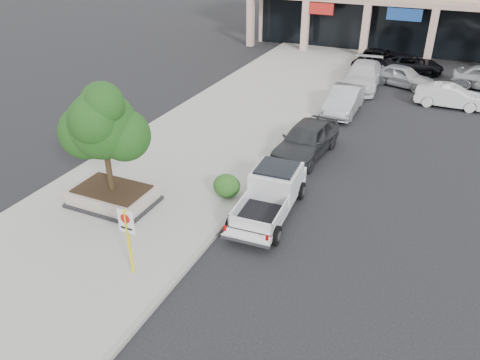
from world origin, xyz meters
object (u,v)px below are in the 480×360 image
object	(u,v)px
curb_car_a	(306,140)
lot_car_b	(450,96)
curb_car_b	(345,100)
curb_car_c	(362,76)
curb_car_d	(374,60)
planter	(113,196)
no_parking_sign	(128,233)
pickup_truck	(269,196)
planter_tree	(108,124)
lot_car_a	(403,76)
lot_car_d	(409,64)

from	to	relation	value
curb_car_a	lot_car_b	xyz separation A→B (m)	(5.80, 10.04, -0.16)
curb_car_a	curb_car_b	world-z (taller)	curb_car_a
curb_car_c	curb_car_d	world-z (taller)	curb_car_c
planter	curb_car_a	bearing A→B (deg)	54.21
no_parking_sign	curb_car_d	xyz separation A→B (m)	(2.39, 26.74, -0.90)
no_parking_sign	pickup_truck	xyz separation A→B (m)	(2.55, 5.06, -0.83)
planter	lot_car_b	world-z (taller)	lot_car_b
planter	curb_car_b	bearing A→B (deg)	67.85
planter_tree	lot_car_a	xyz separation A→B (m)	(7.91, 20.37, -2.71)
planter	curb_car_a	distance (m)	9.26
pickup_truck	lot_car_d	distance (m)	22.06
planter_tree	lot_car_d	world-z (taller)	planter_tree
planter_tree	lot_car_b	world-z (taller)	planter_tree
pickup_truck	lot_car_b	distance (m)	16.51
curb_car_a	lot_car_a	size ratio (longest dim) A/B	1.17
planter_tree	curb_car_a	size ratio (longest dim) A/B	0.83
planter_tree	curb_car_b	xyz separation A→B (m)	(5.55, 13.80, -2.67)
curb_car_a	lot_car_a	bearing A→B (deg)	83.94
curb_car_c	planter_tree	bearing A→B (deg)	-109.52
lot_car_a	planter	bearing A→B (deg)	177.49
no_parking_sign	curb_car_c	world-z (taller)	no_parking_sign
curb_car_c	curb_car_d	xyz separation A→B (m)	(-0.11, 4.57, -0.08)
curb_car_d	curb_car_a	bearing A→B (deg)	-87.52
curb_car_d	lot_car_d	xyz separation A→B (m)	(2.51, 0.26, -0.06)
lot_car_a	curb_car_c	bearing A→B (deg)	139.69
pickup_truck	lot_car_b	xyz separation A→B (m)	(5.51, 15.56, -0.14)
curb_car_b	planter	bearing A→B (deg)	-112.06
no_parking_sign	curb_car_b	world-z (taller)	no_parking_sign
curb_car_b	lot_car_d	bearing A→B (deg)	76.75
planter_tree	lot_car_d	bearing A→B (deg)	71.59
planter_tree	lot_car_d	xyz separation A→B (m)	(7.91, 23.76, -2.74)
lot_car_b	lot_car_d	distance (m)	7.12
no_parking_sign	lot_car_d	distance (m)	27.46
curb_car_b	lot_car_a	size ratio (longest dim) A/B	1.10
pickup_truck	curb_car_b	distance (m)	11.98
planter	lot_car_b	xyz separation A→B (m)	(11.21, 17.54, 0.18)
curb_car_b	planter_tree	bearing A→B (deg)	-111.81
curb_car_c	lot_car_d	world-z (taller)	curb_car_c
curb_car_a	curb_car_c	xyz separation A→B (m)	(0.23, 11.59, -0.01)
planter_tree	lot_car_d	distance (m)	25.20
curb_car_a	curb_car_c	bearing A→B (deg)	94.24
pickup_truck	curb_car_c	size ratio (longest dim) A/B	0.91
planter	lot_car_d	xyz separation A→B (m)	(8.05, 23.92, 0.19)
planter_tree	curb_car_a	bearing A→B (deg)	54.33
planter	planter_tree	bearing A→B (deg)	48.97
curb_car_a	curb_car_b	distance (m)	6.46
planter_tree	planter	bearing A→B (deg)	-131.03
curb_car_d	lot_car_b	xyz separation A→B (m)	(5.68, -6.12, -0.07)
lot_car_a	lot_car_b	size ratio (longest dim) A/B	1.03
planter_tree	lot_car_a	world-z (taller)	planter_tree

